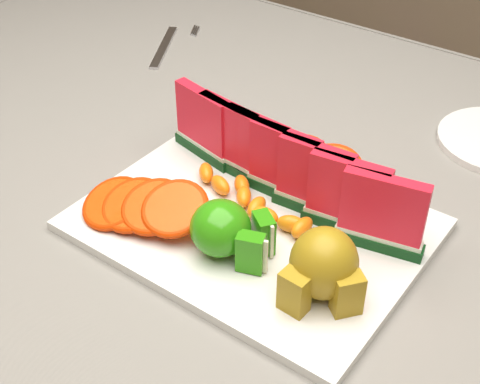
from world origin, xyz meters
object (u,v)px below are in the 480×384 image
at_px(platter, 253,224).
at_px(fork, 167,45).
at_px(apple_cluster, 227,230).
at_px(pear_cluster, 323,267).

bearing_deg(platter, fork, 142.52).
relative_size(platter, apple_cluster, 3.89).
bearing_deg(fork, apple_cluster, -41.92).
xyz_separation_m(apple_cluster, fork, (-0.43, 0.39, -0.04)).
distance_m(apple_cluster, pear_cluster, 0.12).
distance_m(platter, apple_cluster, 0.07).
height_order(platter, pear_cluster, pear_cluster).
relative_size(apple_cluster, pear_cluster, 1.05).
bearing_deg(fork, pear_cluster, -34.53).
bearing_deg(platter, pear_cluster, -23.24).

